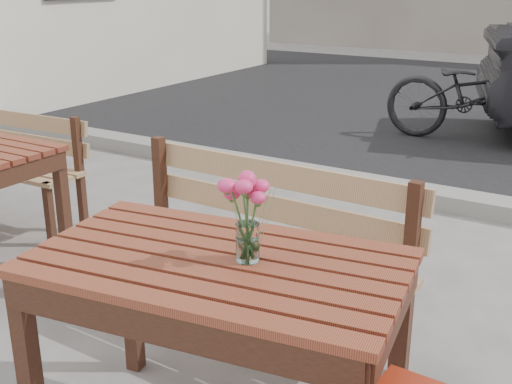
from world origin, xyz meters
TOP-DOWN VIEW (x-y plane):
  - street at (0.00, 5.06)m, footprint 30.00×8.12m
  - main_table at (0.08, 0.11)m, footprint 1.28×0.87m
  - main_bench at (-0.17, 0.81)m, footprint 1.41×0.45m
  - main_vase at (0.17, 0.15)m, footprint 0.16×0.16m
  - second_bench at (-2.40, 1.23)m, footprint 1.26×0.43m
  - bicycle at (-0.22, 4.96)m, footprint 1.86×0.67m

SIDE VIEW (x-z plane):
  - street at x=0.00m, z-range -0.03..0.09m
  - second_bench at x=-2.40m, z-range 0.08..0.85m
  - bicycle at x=-0.22m, z-range 0.00..0.97m
  - main_bench at x=-0.17m, z-range 0.09..0.96m
  - main_table at x=0.08m, z-range 0.25..0.98m
  - main_vase at x=0.17m, z-range 0.77..1.07m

